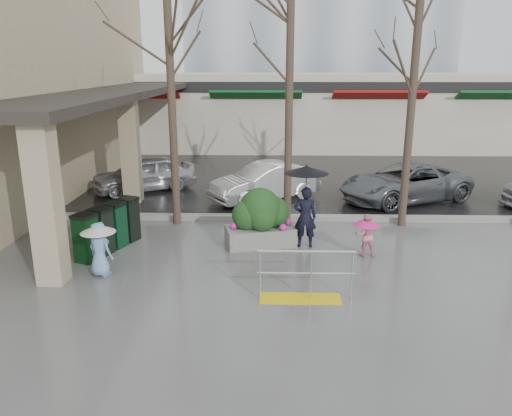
{
  "coord_description": "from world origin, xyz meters",
  "views": [
    {
      "loc": [
        0.66,
        -10.19,
        4.46
      ],
      "look_at": [
        0.37,
        0.77,
        1.3
      ],
      "focal_mm": 35.0,
      "sensor_mm": 36.0,
      "label": 1
    }
  ],
  "objects_px": {
    "planter": "(261,218)",
    "car_b": "(265,182)",
    "tree_west": "(169,40)",
    "child_pink": "(366,231)",
    "tree_midwest": "(290,34)",
    "car_a": "(144,174)",
    "woman": "(306,198)",
    "car_c": "(405,183)",
    "tree_mideast": "(416,49)",
    "handrail": "(304,281)",
    "news_boxes": "(108,228)",
    "child_blue": "(99,243)"
  },
  "relations": [
    {
      "from": "tree_west",
      "to": "child_pink",
      "type": "relative_size",
      "value": 6.47
    },
    {
      "from": "handrail",
      "to": "child_pink",
      "type": "xyz_separation_m",
      "value": [
        1.64,
        2.4,
        0.24
      ]
    },
    {
      "from": "child_blue",
      "to": "news_boxes",
      "type": "bearing_deg",
      "value": -53.25
    },
    {
      "from": "child_pink",
      "to": "car_b",
      "type": "relative_size",
      "value": 0.27
    },
    {
      "from": "news_boxes",
      "to": "car_c",
      "type": "distance_m",
      "value": 9.85
    },
    {
      "from": "tree_midwest",
      "to": "planter",
      "type": "xyz_separation_m",
      "value": [
        -0.74,
        -1.72,
        -4.52
      ]
    },
    {
      "from": "planter",
      "to": "tree_midwest",
      "type": "bearing_deg",
      "value": 66.7
    },
    {
      "from": "handrail",
      "to": "news_boxes",
      "type": "distance_m",
      "value": 5.34
    },
    {
      "from": "tree_midwest",
      "to": "child_pink",
      "type": "distance_m",
      "value": 5.51
    },
    {
      "from": "tree_midwest",
      "to": "car_b",
      "type": "distance_m",
      "value": 5.39
    },
    {
      "from": "tree_west",
      "to": "woman",
      "type": "relative_size",
      "value": 3.2
    },
    {
      "from": "car_b",
      "to": "child_pink",
      "type": "bearing_deg",
      "value": -8.01
    },
    {
      "from": "child_pink",
      "to": "planter",
      "type": "distance_m",
      "value": 2.63
    },
    {
      "from": "child_pink",
      "to": "planter",
      "type": "height_order",
      "value": "planter"
    },
    {
      "from": "tree_west",
      "to": "news_boxes",
      "type": "bearing_deg",
      "value": -120.56
    },
    {
      "from": "news_boxes",
      "to": "planter",
      "type": "bearing_deg",
      "value": 28.65
    },
    {
      "from": "child_blue",
      "to": "news_boxes",
      "type": "height_order",
      "value": "child_blue"
    },
    {
      "from": "woman",
      "to": "child_pink",
      "type": "xyz_separation_m",
      "value": [
        1.42,
        -0.59,
        -0.65
      ]
    },
    {
      "from": "car_a",
      "to": "tree_mideast",
      "type": "bearing_deg",
      "value": 34.91
    },
    {
      "from": "child_pink",
      "to": "car_a",
      "type": "distance_m",
      "value": 9.32
    },
    {
      "from": "tree_mideast",
      "to": "car_a",
      "type": "distance_m",
      "value": 10.16
    },
    {
      "from": "news_boxes",
      "to": "car_b",
      "type": "xyz_separation_m",
      "value": [
        3.84,
        4.92,
        0.05
      ]
    },
    {
      "from": "child_blue",
      "to": "woman",
      "type": "bearing_deg",
      "value": -131.41
    },
    {
      "from": "tree_mideast",
      "to": "child_blue",
      "type": "bearing_deg",
      "value": -153.51
    },
    {
      "from": "handrail",
      "to": "tree_midwest",
      "type": "distance_m",
      "value": 6.83
    },
    {
      "from": "news_boxes",
      "to": "car_b",
      "type": "height_order",
      "value": "car_b"
    },
    {
      "from": "car_a",
      "to": "car_c",
      "type": "height_order",
      "value": "same"
    },
    {
      "from": "tree_west",
      "to": "tree_midwest",
      "type": "xyz_separation_m",
      "value": [
        3.2,
        0.0,
        0.15
      ]
    },
    {
      "from": "planter",
      "to": "car_b",
      "type": "relative_size",
      "value": 0.49
    },
    {
      "from": "child_pink",
      "to": "child_blue",
      "type": "bearing_deg",
      "value": 10.84
    },
    {
      "from": "handrail",
      "to": "child_pink",
      "type": "distance_m",
      "value": 2.91
    },
    {
      "from": "tree_midwest",
      "to": "car_c",
      "type": "xyz_separation_m",
      "value": [
        4.05,
        2.71,
        -4.6
      ]
    },
    {
      "from": "tree_mideast",
      "to": "car_c",
      "type": "distance_m",
      "value": 5.08
    },
    {
      "from": "tree_mideast",
      "to": "news_boxes",
      "type": "height_order",
      "value": "tree_mideast"
    },
    {
      "from": "tree_midwest",
      "to": "tree_mideast",
      "type": "relative_size",
      "value": 1.08
    },
    {
      "from": "car_c",
      "to": "handrail",
      "type": "bearing_deg",
      "value": -52.02
    },
    {
      "from": "planter",
      "to": "child_pink",
      "type": "bearing_deg",
      "value": -15.14
    },
    {
      "from": "woman",
      "to": "car_a",
      "type": "height_order",
      "value": "woman"
    },
    {
      "from": "planter",
      "to": "car_a",
      "type": "distance_m",
      "value": 7.09
    },
    {
      "from": "tree_mideast",
      "to": "car_c",
      "type": "height_order",
      "value": "tree_mideast"
    },
    {
      "from": "child_blue",
      "to": "tree_west",
      "type": "bearing_deg",
      "value": -79.1
    },
    {
      "from": "tree_midwest",
      "to": "car_a",
      "type": "height_order",
      "value": "tree_midwest"
    },
    {
      "from": "child_blue",
      "to": "planter",
      "type": "xyz_separation_m",
      "value": [
        3.46,
        2.02,
        -0.02
      ]
    },
    {
      "from": "child_blue",
      "to": "planter",
      "type": "distance_m",
      "value": 4.01
    },
    {
      "from": "car_a",
      "to": "car_c",
      "type": "bearing_deg",
      "value": 52.41
    },
    {
      "from": "tree_midwest",
      "to": "news_boxes",
      "type": "xyz_separation_m",
      "value": [
        -4.5,
        -2.2,
        -4.66
      ]
    },
    {
      "from": "woman",
      "to": "planter",
      "type": "bearing_deg",
      "value": -4.8
    },
    {
      "from": "car_c",
      "to": "child_pink",
      "type": "bearing_deg",
      "value": -48.39
    },
    {
      "from": "tree_west",
      "to": "child_pink",
      "type": "bearing_deg",
      "value": -25.68
    },
    {
      "from": "handrail",
      "to": "tree_west",
      "type": "distance_m",
      "value": 7.52
    }
  ]
}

